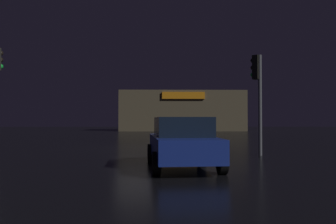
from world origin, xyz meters
name	(u,v)px	position (x,y,z in m)	size (l,w,h in m)	color
ground_plane	(139,148)	(0.00, 0.00, 0.00)	(120.00, 120.00, 0.00)	black
store_building	(181,111)	(4.30, 31.44, 2.75)	(17.05, 8.24, 5.49)	brown
traffic_signal_opposite	(258,85)	(5.27, -4.44, 2.98)	(0.43, 0.41, 4.24)	#595B60
car_near	(182,142)	(1.82, -8.24, 0.81)	(2.29, 4.60, 1.58)	navy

